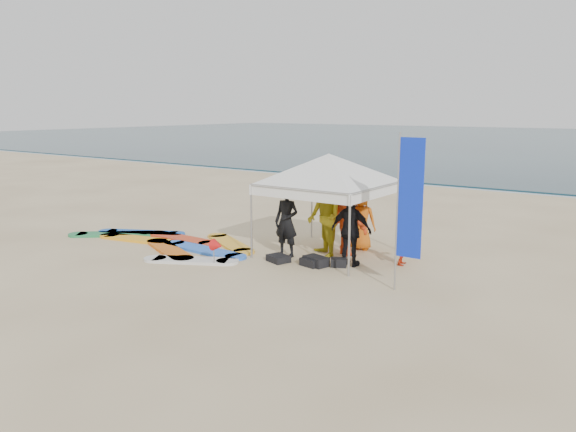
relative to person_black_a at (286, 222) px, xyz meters
The scene contains 13 objects.
ground 3.52m from the person_black_a, 81.28° to the right, with size 120.00×120.00×0.00m, color beige.
shoreline_foam 14.86m from the person_black_a, 88.00° to the left, with size 160.00×1.20×0.01m, color silver.
person_black_a is the anchor object (origin of this frame).
person_yellow 0.92m from the person_black_a, 36.36° to the left, with size 0.95×0.74×1.95m, color gold.
person_orange_a 1.56m from the person_black_a, 41.03° to the left, with size 1.26×0.73×1.95m, color red.
person_black_b 1.72m from the person_black_a, ahead, with size 0.99×0.41×1.69m, color black.
person_orange_b 2.02m from the person_black_a, 54.41° to the left, with size 0.76×0.50×1.56m, color #C35A11.
person_seated 2.84m from the person_black_a, 19.53° to the left, with size 0.76×0.24×0.82m, color red.
canopy_tent 1.94m from the person_black_a, 45.43° to the left, with size 3.82×3.82×2.88m.
feather_flag 3.77m from the person_black_a, 13.99° to the right, with size 0.53×0.04×3.15m.
marker_pennant 1.87m from the person_black_a, 114.76° to the right, with size 0.28×0.28×0.64m.
gear_pile 1.21m from the person_black_a, 21.87° to the right, with size 1.91×0.93×0.22m.
surfboard_spread 3.49m from the person_black_a, 166.40° to the right, with size 5.71×3.18×0.07m.
Camera 1 is at (7.26, -7.59, 3.60)m, focal length 35.00 mm.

